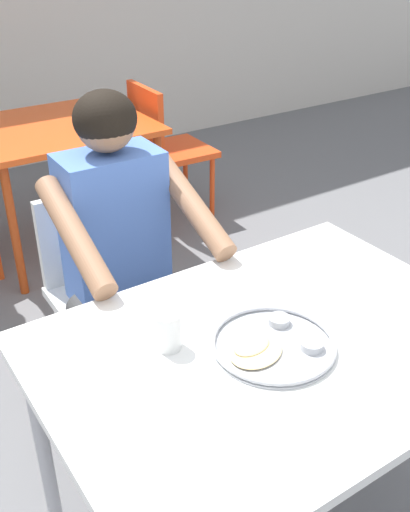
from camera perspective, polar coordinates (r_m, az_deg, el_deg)
name	(u,v)px	position (r m, az deg, el deg)	size (l,w,h in m)	color
table_foreground	(273,362)	(1.60, 6.55, -10.09)	(1.20, 0.86, 0.73)	white
thali_tray	(273,344)	(1.53, 6.49, -8.35)	(0.32, 0.32, 0.03)	#B7BABF
drinking_cup	(168,329)	(1.50, -3.58, -7.03)	(0.07, 0.07, 0.10)	white
chair_foreground	(105,279)	(2.33, -9.52, -2.22)	(0.44, 0.42, 0.80)	silver
diner_foreground	(126,244)	(2.03, -7.61, 1.18)	(0.50, 0.56, 1.22)	#3C3C3C
table_background_red	(59,139)	(3.35, -13.79, 10.82)	(0.93, 0.82, 0.73)	#E04C19
chair_red_right	(163,143)	(3.68, -4.02, 10.74)	(0.43, 0.43, 0.85)	#EB4618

